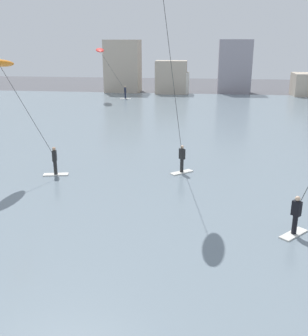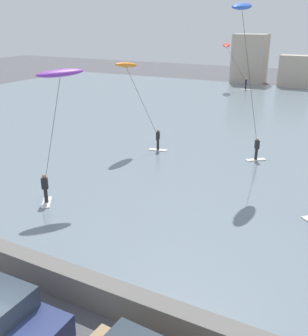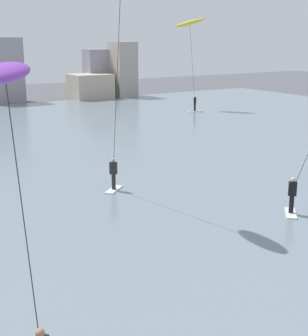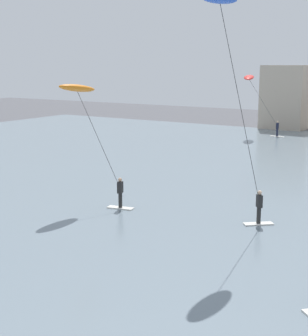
{
  "view_description": "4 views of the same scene",
  "coord_description": "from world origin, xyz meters",
  "px_view_note": "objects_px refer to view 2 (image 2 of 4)",
  "views": [
    {
      "loc": [
        3.01,
        -0.93,
        7.49
      ],
      "look_at": [
        1.43,
        11.61,
        3.39
      ],
      "focal_mm": 42.59,
      "sensor_mm": 36.0,
      "label": 1
    },
    {
      "loc": [
        7.85,
        -5.27,
        9.28
      ],
      "look_at": [
        -0.13,
        9.59,
        2.92
      ],
      "focal_mm": 41.85,
      "sensor_mm": 36.0,
      "label": 2
    },
    {
      "loc": [
        -9.03,
        0.0,
        7.49
      ],
      "look_at": [
        0.56,
        15.14,
        2.74
      ],
      "focal_mm": 52.91,
      "sensor_mm": 36.0,
      "label": 3
    },
    {
      "loc": [
        9.91,
        -1.07,
        7.53
      ],
      "look_at": [
        -1.48,
        17.03,
        3.13
      ],
      "focal_mm": 54.29,
      "sensor_mm": 36.0,
      "label": 4
    }
  ],
  "objects_px": {
    "kitesurfer_purple": "(58,91)",
    "kitesurfer_blue": "(244,29)",
    "kitesurfer_orange": "(131,76)",
    "parked_car_navy": "(1,316)",
    "kitesurfer_red": "(228,49)"
  },
  "relations": [
    {
      "from": "kitesurfer_purple",
      "to": "kitesurfer_orange",
      "type": "bearing_deg",
      "value": 97.65
    },
    {
      "from": "kitesurfer_orange",
      "to": "kitesurfer_purple",
      "type": "distance_m",
      "value": 9.32
    },
    {
      "from": "parked_car_navy",
      "to": "kitesurfer_orange",
      "type": "xyz_separation_m",
      "value": [
        -6.59,
        18.53,
        4.6
      ]
    },
    {
      "from": "kitesurfer_purple",
      "to": "kitesurfer_blue",
      "type": "height_order",
      "value": "kitesurfer_blue"
    },
    {
      "from": "kitesurfer_purple",
      "to": "kitesurfer_blue",
      "type": "bearing_deg",
      "value": 49.22
    },
    {
      "from": "kitesurfer_red",
      "to": "kitesurfer_purple",
      "type": "bearing_deg",
      "value": -84.78
    },
    {
      "from": "kitesurfer_orange",
      "to": "parked_car_navy",
      "type": "bearing_deg",
      "value": -70.42
    },
    {
      "from": "kitesurfer_blue",
      "to": "parked_car_navy",
      "type": "bearing_deg",
      "value": -95.85
    },
    {
      "from": "kitesurfer_orange",
      "to": "kitesurfer_blue",
      "type": "relative_size",
      "value": 0.64
    },
    {
      "from": "kitesurfer_blue",
      "to": "kitesurfer_orange",
      "type": "bearing_deg",
      "value": 173.6
    },
    {
      "from": "kitesurfer_purple",
      "to": "kitesurfer_red",
      "type": "bearing_deg",
      "value": 95.22
    },
    {
      "from": "kitesurfer_purple",
      "to": "kitesurfer_blue",
      "type": "relative_size",
      "value": 0.68
    },
    {
      "from": "kitesurfer_purple",
      "to": "kitesurfer_blue",
      "type": "xyz_separation_m",
      "value": [
        7.15,
        8.29,
        2.93
      ]
    },
    {
      "from": "parked_car_navy",
      "to": "kitesurfer_orange",
      "type": "relative_size",
      "value": 0.63
    },
    {
      "from": "parked_car_navy",
      "to": "kitesurfer_blue",
      "type": "xyz_separation_m",
      "value": [
        1.8,
        17.59,
        7.93
      ]
    }
  ]
}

